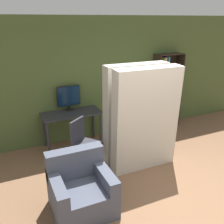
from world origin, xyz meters
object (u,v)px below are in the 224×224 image
(office_chair, at_px, (85,148))
(armchair, at_px, (81,189))
(mattress_near, at_px, (146,120))
(mattress_far, at_px, (135,113))
(monitor, at_px, (69,97))
(bookshelf, at_px, (163,93))

(office_chair, bearing_deg, armchair, -111.50)
(mattress_near, bearing_deg, mattress_far, 90.00)
(armchair, bearing_deg, monitor, 78.19)
(mattress_near, bearing_deg, bookshelf, 46.41)
(mattress_far, bearing_deg, monitor, 129.78)
(mattress_near, height_order, armchair, mattress_near)
(monitor, distance_m, bookshelf, 2.42)
(monitor, height_order, office_chair, monitor)
(office_chair, height_order, bookshelf, bookshelf)
(monitor, relative_size, mattress_near, 0.28)
(monitor, bearing_deg, mattress_far, -50.22)
(mattress_near, xyz_separation_m, mattress_far, (0.00, 0.38, -0.00))
(bookshelf, xyz_separation_m, mattress_far, (-1.44, -1.13, 0.06))
(bookshelf, bearing_deg, monitor, 179.27)
(bookshelf, xyz_separation_m, mattress_near, (-1.44, -1.51, 0.07))
(bookshelf, height_order, mattress_far, mattress_far)
(office_chair, bearing_deg, mattress_near, -25.25)
(bookshelf, xyz_separation_m, armchair, (-2.85, -2.08, -0.56))
(mattress_near, bearing_deg, monitor, 122.12)
(mattress_near, relative_size, armchair, 2.23)
(monitor, height_order, mattress_near, mattress_near)
(office_chair, xyz_separation_m, mattress_near, (1.00, -0.47, 0.57))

